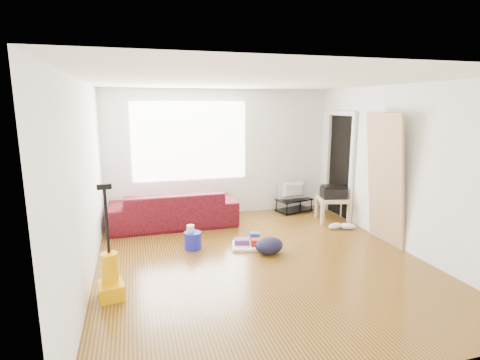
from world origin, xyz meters
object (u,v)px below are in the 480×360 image
object	(u,v)px
bucket	(193,249)
backpack	(269,253)
cleaning_tray	(250,243)
vacuum	(110,277)
sofa	(174,226)
tv_stand	(294,205)
side_table	(333,201)

from	to	relation	value
bucket	backpack	bearing A→B (deg)	-25.11
cleaning_tray	vacuum	distance (m)	2.29
bucket	backpack	distance (m)	1.18
sofa	tv_stand	size ratio (longest dim) A/B	2.84
sofa	backpack	distance (m)	2.11
bucket	side_table	bearing A→B (deg)	13.69
backpack	vacuum	world-z (taller)	vacuum
cleaning_tray	backpack	xyz separation A→B (m)	(0.20, -0.34, -0.06)
side_table	cleaning_tray	bearing A→B (deg)	-156.39
side_table	bucket	world-z (taller)	side_table
backpack	cleaning_tray	bearing A→B (deg)	104.25
cleaning_tray	tv_stand	bearing A→B (deg)	47.96
bucket	cleaning_tray	size ratio (longest dim) A/B	0.43
cleaning_tray	sofa	bearing A→B (deg)	126.95
side_table	cleaning_tray	size ratio (longest dim) A/B	1.12
tv_stand	side_table	size ratio (longest dim) A/B	1.16
tv_stand	vacuum	xyz separation A→B (m)	(-3.51, -2.70, 0.10)
vacuum	sofa	bearing A→B (deg)	59.42
tv_stand	bucket	bearing A→B (deg)	-163.43
backpack	vacuum	bearing A→B (deg)	-177.68
tv_stand	side_table	distance (m)	0.95
bucket	backpack	world-z (taller)	bucket
tv_stand	vacuum	size ratio (longest dim) A/B	0.60
bucket	backpack	xyz separation A→B (m)	(1.07, -0.50, 0.00)
tv_stand	cleaning_tray	size ratio (longest dim) A/B	1.30
sofa	bucket	size ratio (longest dim) A/B	8.54
bucket	cleaning_tray	distance (m)	0.89
sofa	bucket	bearing A→B (deg)	97.49
sofa	side_table	xyz separation A→B (m)	(2.96, -0.53, 0.38)
bucket	sofa	bearing A→B (deg)	97.49
cleaning_tray	vacuum	xyz separation A→B (m)	(-2.02, -1.06, 0.19)
sofa	bucket	world-z (taller)	sofa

